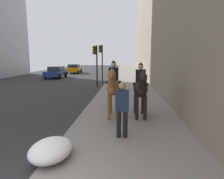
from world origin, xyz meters
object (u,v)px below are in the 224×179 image
Objects in this scene: mounted_horse_near at (113,86)px; pedestrian_greeting at (122,106)px; traffic_light_far_curb at (101,57)px; mounted_horse_far at (141,88)px; traffic_light_near_curb at (96,59)px; car_near_lane at (56,72)px; car_mid_lane at (74,69)px.

mounted_horse_near is 1.36× the size of pedestrian_greeting.
mounted_horse_far is at bearing -165.48° from traffic_light_far_curb.
mounted_horse_far is at bearing -17.04° from pedestrian_greeting.
traffic_light_far_curb is (3.01, -0.10, 0.14)m from traffic_light_near_curb.
car_near_lane is at bearing 40.91° from traffic_light_near_curb.
traffic_light_far_curb reaches higher than mounted_horse_near.
mounted_horse_near is at bearing -170.59° from traffic_light_far_curb.
traffic_light_far_curb is at bearing -155.13° from car_mid_lane.
traffic_light_near_curb is at bearing -167.01° from mounted_horse_near.
mounted_horse_far is 18.23m from car_near_lane.
traffic_light_far_curb reaches higher than traffic_light_near_curb.
traffic_light_far_curb is at bearing 10.73° from pedestrian_greeting.
mounted_horse_near is at bearing 11.98° from pedestrian_greeting.
mounted_horse_far is at bearing 29.10° from car_near_lane.
traffic_light_far_curb is (-11.48, -5.86, 1.78)m from car_mid_lane.
mounted_horse_near is at bearing -166.88° from traffic_light_near_curb.
traffic_light_near_curb is (-14.49, -5.76, 1.64)m from car_mid_lane.
car_mid_lane is at bearing 19.04° from pedestrian_greeting.
traffic_light_near_curb is (10.90, 2.46, 1.28)m from pedestrian_greeting.
traffic_light_near_curb reaches higher than car_mid_lane.
mounted_horse_near is 9.15m from traffic_light_near_curb.
traffic_light_far_curb is at bearing -166.76° from mounted_horse_far.
mounted_horse_near reaches higher than car_near_lane.
pedestrian_greeting is 0.45× the size of traffic_light_far_curb.
car_near_lane is 1.06× the size of car_mid_lane.
pedestrian_greeting is at bearing -164.23° from car_mid_lane.
mounted_horse_far is 24.93m from car_mid_lane.
pedestrian_greeting is 26.69m from car_mid_lane.
car_mid_lane is (25.39, 8.22, -0.36)m from pedestrian_greeting.
traffic_light_far_curb is (-3.95, -6.13, 1.77)m from car_near_lane.
mounted_horse_near reaches higher than mounted_horse_far.
pedestrian_greeting is 14.18m from traffic_light_far_curb.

